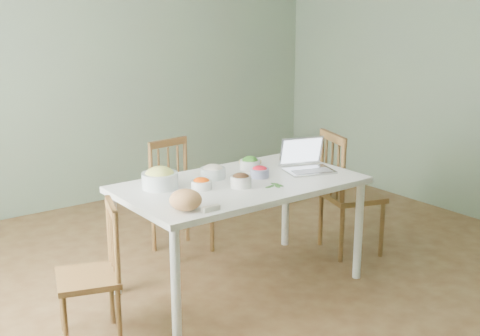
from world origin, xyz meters
TOP-DOWN VIEW (x-y plane):
  - floor at (0.00, 0.00)m, footprint 5.00×5.00m
  - wall_back at (0.00, 2.50)m, footprint 5.00×0.00m
  - wall_right at (2.50, 0.00)m, footprint 0.00×5.00m
  - dining_table at (-0.19, 0.01)m, footprint 1.70×0.95m
  - chair_far at (-0.19, 0.81)m, footprint 0.45×0.43m
  - chair_left at (-1.39, -0.06)m, footprint 0.47×0.48m
  - chair_right at (0.94, -0.00)m, footprint 0.55×0.56m
  - bread_boule at (-0.83, -0.29)m, footprint 0.24×0.24m
  - butter_stick at (-0.71, -0.40)m, footprint 0.12×0.04m
  - bowl_squash at (-0.72, 0.21)m, footprint 0.27×0.27m
  - bowl_carrot at (-0.51, 0.02)m, footprint 0.15×0.15m
  - bowl_onion at (-0.29, 0.20)m, footprint 0.19×0.19m
  - bowl_mushroom at (-0.27, -0.10)m, footprint 0.19×0.19m
  - bowl_redpep at (-0.01, 0.02)m, footprint 0.16×0.16m
  - bowl_broccoli at (0.07, 0.23)m, footprint 0.17×0.17m
  - flatbread at (0.19, 0.38)m, footprint 0.23×0.23m
  - basil_bunch at (-0.08, -0.22)m, footprint 0.17×0.17m
  - laptop at (0.38, -0.09)m, footprint 0.42×0.39m

SIDE VIEW (x-z plane):
  - floor at x=0.00m, z-range 0.00..0.00m
  - dining_table at x=-0.19m, z-range 0.00..0.80m
  - chair_left at x=-1.39m, z-range 0.00..0.87m
  - chair_far at x=-0.19m, z-range 0.00..0.93m
  - chair_right at x=0.94m, z-range 0.00..1.02m
  - flatbread at x=0.19m, z-range 0.80..0.81m
  - basil_bunch at x=-0.08m, z-range 0.80..0.81m
  - butter_stick at x=-0.71m, z-range 0.80..0.83m
  - bowl_carrot at x=-0.51m, z-range 0.80..0.87m
  - bowl_redpep at x=-0.01m, z-range 0.80..0.88m
  - bowl_mushroom at x=-0.27m, z-range 0.80..0.89m
  - bowl_broccoli at x=0.07m, z-range 0.80..0.89m
  - bowl_onion at x=-0.29m, z-range 0.80..0.89m
  - bread_boule at x=-0.83m, z-range 0.80..0.93m
  - bowl_squash at x=-0.72m, z-range 0.80..0.94m
  - laptop at x=0.38m, z-range 0.80..1.03m
  - wall_back at x=0.00m, z-range 0.00..2.70m
  - wall_right at x=2.50m, z-range 0.00..2.70m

